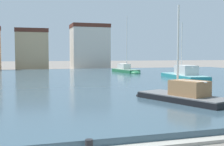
# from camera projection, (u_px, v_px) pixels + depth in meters

# --- Properties ---
(harbor_water) EXTENTS (76.25, 47.46, 0.36)m
(harbor_water) POSITION_uv_depth(u_px,v_px,m) (44.00, 81.00, 31.74)
(harbor_water) COLOR #3D5666
(harbor_water) RESTS_ON ground
(sailboat_black) EXTENTS (3.98, 6.79, 5.93)m
(sailboat_black) POSITION_uv_depth(u_px,v_px,m) (178.00, 98.00, 16.95)
(sailboat_black) COLOR black
(sailboat_black) RESTS_ON ground
(sailboat_green) EXTENTS (2.57, 7.41, 8.90)m
(sailboat_green) POSITION_uv_depth(u_px,v_px,m) (127.00, 71.00, 43.97)
(sailboat_green) COLOR #236B42
(sailboat_green) RESTS_ON ground
(sailboat_teal) EXTENTS (3.09, 9.52, 6.77)m
(sailboat_teal) POSITION_uv_depth(u_px,v_px,m) (181.00, 76.00, 33.36)
(sailboat_teal) COLOR teal
(sailboat_teal) RESTS_ON ground
(townhouse_corner_house) EXTENTS (6.40, 6.36, 8.29)m
(townhouse_corner_house) POSITION_uv_depth(u_px,v_px,m) (32.00, 50.00, 58.59)
(townhouse_corner_house) COLOR tan
(townhouse_corner_house) RESTS_ON ground
(townhouse_tall_gabled) EXTENTS (8.01, 5.70, 9.64)m
(townhouse_tall_gabled) POSITION_uv_depth(u_px,v_px,m) (90.00, 47.00, 62.30)
(townhouse_tall_gabled) COLOR beige
(townhouse_tall_gabled) RESTS_ON ground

